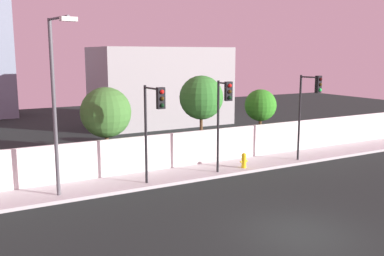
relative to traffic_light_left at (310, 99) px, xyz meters
name	(u,v)px	position (x,y,z in m)	size (l,w,h in m)	color
ground_plane	(301,235)	(-6.89, -6.96, -3.59)	(80.00, 80.00, 0.00)	black
sidewalk	(186,174)	(-6.89, 1.24, -3.52)	(36.00, 2.40, 0.15)	#B5B5B5
perimeter_wall	(174,150)	(-6.89, 2.53, -2.54)	(36.00, 0.18, 1.80)	white
traffic_light_left	(310,99)	(0.00, 0.00, 0.00)	(0.46, 1.35, 4.72)	black
traffic_light_center	(224,107)	(-5.44, 0.08, -0.11)	(0.35, 1.19, 4.57)	black
traffic_light_right	(154,114)	(-9.22, -0.22, -0.15)	(0.35, 1.72, 4.48)	black
street_lamp_curbside	(56,94)	(-13.14, 0.51, 0.83)	(0.68, 2.17, 7.23)	#4C4C51
fire_hydrant	(244,160)	(-3.80, 0.61, -3.02)	(0.44, 0.26, 0.79)	gold
roadside_tree_midleft	(106,113)	(-10.20, 3.40, -0.46)	(2.51, 2.51, 4.40)	brown
roadside_tree_midright	(201,98)	(-4.75, 3.40, 0.01)	(2.43, 2.43, 4.83)	brown
roadside_tree_rightmost	(260,106)	(-0.64, 3.40, -0.65)	(1.91, 1.91, 3.91)	brown
low_building_distant	(161,86)	(-1.13, 16.53, -0.32)	(11.22, 6.00, 6.54)	#989898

